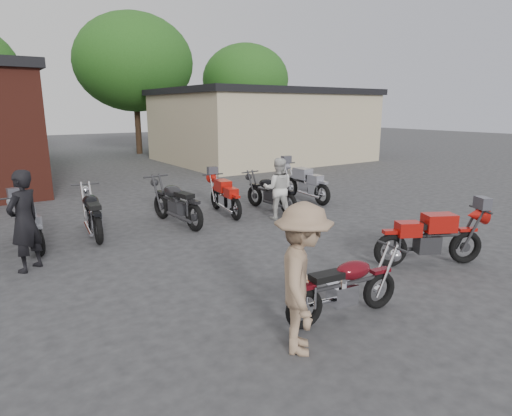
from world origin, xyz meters
TOP-DOWN VIEW (x-y plane):
  - ground at (0.00, 0.00)m, footprint 90.00×90.00m
  - stucco_building at (8.50, 15.00)m, footprint 10.00×8.00m
  - tree_2 at (4.00, 22.00)m, footprint 7.04×7.04m
  - tree_3 at (12.00, 22.00)m, footprint 6.08×6.08m
  - vintage_motorcycle at (-1.07, -0.65)m, footprint 1.83×0.80m
  - sportbike at (1.70, -0.09)m, footprint 2.09×1.50m
  - helmet at (-0.97, 0.26)m, footprint 0.29×0.29m
  - person_dark at (-4.44, 3.81)m, footprint 0.78×0.76m
  - person_light at (1.43, 4.19)m, footprint 0.98×0.95m
  - person_tan at (-2.10, -0.92)m, footprint 1.26×1.33m
  - row_bike_1 at (-4.26, 5.20)m, footprint 0.82×1.88m
  - row_bike_2 at (-2.94, 5.37)m, footprint 0.88×2.08m
  - row_bike_3 at (-1.00, 5.17)m, footprint 0.95×2.20m
  - row_bike_4 at (0.53, 5.39)m, footprint 0.88×1.97m
  - row_bike_5 at (1.82, 5.08)m, footprint 0.84×1.99m
  - row_bike_6 at (3.45, 5.48)m, footprint 0.72×2.10m

SIDE VIEW (x-z plane):
  - ground at x=0.00m, z-range 0.00..0.00m
  - helmet at x=-0.97m, z-range 0.00..0.22m
  - vintage_motorcycle at x=-1.07m, z-range 0.00..1.03m
  - row_bike_1 at x=-4.26m, z-range 0.00..1.06m
  - row_bike_4 at x=0.53m, z-range 0.00..1.11m
  - row_bike_5 at x=1.82m, z-range 0.00..1.12m
  - sportbike at x=1.70m, z-range 0.00..1.16m
  - row_bike_2 at x=-2.94m, z-range 0.00..1.17m
  - row_bike_6 at x=3.45m, z-range 0.00..1.21m
  - row_bike_3 at x=-1.00m, z-range 0.00..1.24m
  - person_light at x=1.43m, z-range 0.00..1.60m
  - person_dark at x=-4.44m, z-range 0.00..1.81m
  - person_tan at x=-2.10m, z-range 0.00..1.81m
  - stucco_building at x=8.50m, z-range 0.00..3.50m
  - tree_3 at x=12.00m, z-range 0.00..7.60m
  - tree_2 at x=4.00m, z-range 0.00..8.80m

